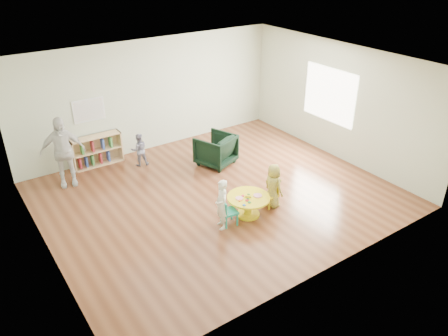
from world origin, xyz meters
The scene contains 11 objects.
room centered at (0.01, 0.00, 1.89)m, with size 7.10×7.00×2.80m.
activity_table centered at (0.06, -0.98, 0.29)m, with size 0.84×0.84×0.46m.
kid_chair_left centered at (-0.47, -1.01, 0.29)m, with size 0.33×0.33×0.55m.
kid_chair_right centered at (0.68, -0.96, 0.27)m, with size 0.28×0.28×0.50m.
bookshelf centered at (-1.61, 2.86, 0.37)m, with size 1.20×0.30×0.75m.
alphabet_poster centered at (-1.60, 2.98, 1.35)m, with size 0.74×0.01×0.54m.
armchair centered at (0.77, 1.25, 0.38)m, with size 0.80×0.83×0.75m, color black.
child_left centered at (-0.60, -1.02, 0.50)m, with size 0.36×0.24×1.00m, color white.
child_right centered at (0.67, -0.99, 0.47)m, with size 0.46×0.30×0.94m, color yellow.
toddler centered at (-0.77, 2.23, 0.41)m, with size 0.40×0.31×0.82m, color #1B1A41.
adult_caretaker centered at (-2.50, 2.28, 0.80)m, with size 0.94×0.39×1.60m, color silver.
Camera 1 is at (-4.44, -6.68, 4.86)m, focal length 35.00 mm.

